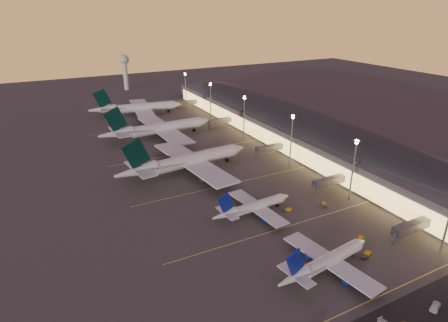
% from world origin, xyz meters
% --- Properties ---
extents(ground, '(700.00, 700.00, 0.00)m').
position_xyz_m(ground, '(0.00, 0.00, 0.00)').
color(ground, '#403D3B').
extents(airliner_narrow_south, '(37.30, 33.58, 13.32)m').
position_xyz_m(airliner_narrow_south, '(-3.39, -30.10, 3.44)').
color(airliner_narrow_south, silver).
rests_on(airliner_narrow_south, ground).
extents(airliner_narrow_north, '(34.75, 31.11, 12.41)m').
position_xyz_m(airliner_narrow_north, '(-5.09, 7.95, 3.21)').
color(airliner_narrow_north, silver).
rests_on(airliner_narrow_north, ground).
extents(airliner_wide_near, '(67.91, 62.25, 21.72)m').
position_xyz_m(airliner_wide_near, '(-12.76, 55.86, 5.59)').
color(airliner_wide_near, silver).
rests_on(airliner_wide_near, ground).
extents(airliner_wide_mid, '(69.00, 62.83, 22.09)m').
position_xyz_m(airliner_wide_mid, '(-8.42, 110.64, 5.69)').
color(airliner_wide_mid, silver).
rests_on(airliner_wide_mid, ground).
extents(airliner_wide_far, '(65.92, 60.60, 21.10)m').
position_xyz_m(airliner_wide_far, '(-5.72, 166.15, 5.43)').
color(airliner_wide_far, silver).
rests_on(airliner_wide_far, ground).
extents(terminal_building, '(56.35, 255.00, 17.46)m').
position_xyz_m(terminal_building, '(61.84, 72.47, 8.78)').
color(terminal_building, '#4A4A4F').
rests_on(terminal_building, ground).
extents(light_masts, '(2.20, 217.20, 25.90)m').
position_xyz_m(light_masts, '(36.00, 65.00, 17.55)').
color(light_masts, slate).
rests_on(light_masts, ground).
extents(radar_tower, '(9.00, 9.00, 32.50)m').
position_xyz_m(radar_tower, '(10.00, 260.00, 21.87)').
color(radar_tower, silver).
rests_on(radar_tower, ground).
extents(lane_markings, '(90.00, 180.36, 0.00)m').
position_xyz_m(lane_markings, '(0.00, 40.00, 0.01)').
color(lane_markings, '#D8C659').
rests_on(lane_markings, ground).
extents(baggage_tug_a, '(4.33, 2.88, 1.20)m').
position_xyz_m(baggage_tug_a, '(13.25, -30.63, 0.55)').
color(baggage_tug_a, '#D49A0F').
rests_on(baggage_tug_a, ground).
extents(baggage_tug_b, '(4.31, 3.13, 1.20)m').
position_xyz_m(baggage_tug_b, '(17.74, -23.51, 0.55)').
color(baggage_tug_b, '#D49A0F').
rests_on(baggage_tug_b, ground).
extents(baggage_tug_c, '(3.30, 1.51, 0.98)m').
position_xyz_m(baggage_tug_c, '(8.26, 3.96, 0.45)').
color(baggage_tug_c, '#D49A0F').
rests_on(baggage_tug_c, ground).
extents(baggage_tug_d, '(2.81, 3.68, 1.03)m').
position_xyz_m(baggage_tug_d, '(23.44, 0.41, 0.47)').
color(baggage_tug_d, '#D49A0F').
rests_on(baggage_tug_d, ground).
extents(service_van_e, '(5.29, 3.64, 1.67)m').
position_xyz_m(service_van_e, '(12.06, -54.83, 0.84)').
color(service_van_e, silver).
rests_on(service_van_e, ground).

